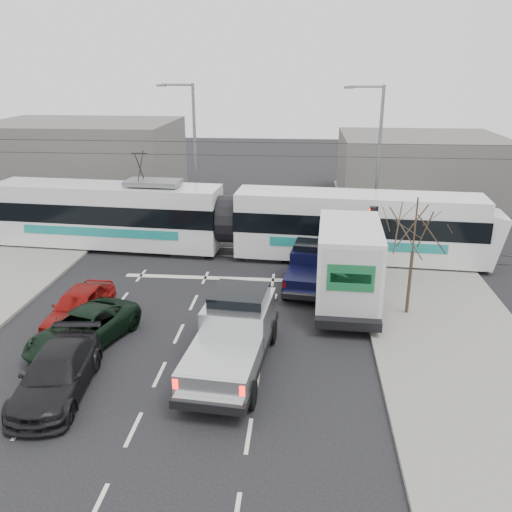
# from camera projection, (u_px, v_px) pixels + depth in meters

# --- Properties ---
(ground) EXTENTS (120.00, 120.00, 0.00)m
(ground) POSITION_uv_depth(u_px,v_px,m) (221.00, 335.00, 21.38)
(ground) COLOR black
(ground) RESTS_ON ground
(sidewalk_right) EXTENTS (6.00, 60.00, 0.15)m
(sidewalk_right) POSITION_uv_depth(u_px,v_px,m) (455.00, 343.00, 20.61)
(sidewalk_right) COLOR gray
(sidewalk_right) RESTS_ON ground
(rails) EXTENTS (60.00, 1.60, 0.03)m
(rails) POSITION_uv_depth(u_px,v_px,m) (247.00, 252.00, 30.76)
(rails) COLOR #33302D
(rails) RESTS_ON ground
(building_left) EXTENTS (14.00, 10.00, 6.00)m
(building_left) POSITION_uv_depth(u_px,v_px,m) (84.00, 161.00, 42.18)
(building_left) COLOR #625D59
(building_left) RESTS_ON ground
(building_right) EXTENTS (12.00, 10.00, 5.00)m
(building_right) POSITION_uv_depth(u_px,v_px,m) (419.00, 168.00, 42.08)
(building_right) COLOR #625D59
(building_right) RESTS_ON ground
(bare_tree) EXTENTS (2.40, 2.40, 5.00)m
(bare_tree) POSITION_uv_depth(u_px,v_px,m) (415.00, 230.00, 21.83)
(bare_tree) COLOR #47382B
(bare_tree) RESTS_ON ground
(traffic_signal) EXTENTS (0.44, 0.44, 3.60)m
(traffic_signal) POSITION_uv_depth(u_px,v_px,m) (373.00, 227.00, 26.03)
(traffic_signal) COLOR black
(traffic_signal) RESTS_ON ground
(street_lamp_near) EXTENTS (2.38, 0.25, 9.00)m
(street_lamp_near) POSITION_uv_depth(u_px,v_px,m) (376.00, 153.00, 32.20)
(street_lamp_near) COLOR slate
(street_lamp_near) RESTS_ON ground
(street_lamp_far) EXTENTS (2.38, 0.25, 9.00)m
(street_lamp_far) POSITION_uv_depth(u_px,v_px,m) (192.00, 146.00, 35.03)
(street_lamp_far) COLOR slate
(street_lamp_far) RESTS_ON ground
(catenary) EXTENTS (60.00, 0.20, 7.00)m
(catenary) POSITION_uv_depth(u_px,v_px,m) (247.00, 185.00, 29.47)
(catenary) COLOR black
(catenary) RESTS_ON ground
(tram) EXTENTS (27.19, 4.72, 5.52)m
(tram) POSITION_uv_depth(u_px,v_px,m) (227.00, 220.00, 29.97)
(tram) COLOR white
(tram) RESTS_ON ground
(silver_pickup) EXTENTS (2.91, 6.90, 2.44)m
(silver_pickup) POSITION_uv_depth(u_px,v_px,m) (235.00, 332.00, 19.06)
(silver_pickup) COLOR black
(silver_pickup) RESTS_ON ground
(box_truck) EXTENTS (2.92, 7.62, 3.75)m
(box_truck) POSITION_uv_depth(u_px,v_px,m) (348.00, 263.00, 23.79)
(box_truck) COLOR black
(box_truck) RESTS_ON ground
(navy_pickup) EXTENTS (2.33, 4.95, 2.01)m
(navy_pickup) POSITION_uv_depth(u_px,v_px,m) (309.00, 266.00, 25.85)
(navy_pickup) COLOR black
(navy_pickup) RESTS_ON ground
(green_car) EXTENTS (3.61, 5.36, 1.36)m
(green_car) POSITION_uv_depth(u_px,v_px,m) (83.00, 329.00, 20.43)
(green_car) COLOR black
(green_car) RESTS_ON ground
(red_car) EXTENTS (1.98, 4.47, 1.49)m
(red_car) POSITION_uv_depth(u_px,v_px,m) (79.00, 306.00, 22.19)
(red_car) COLOR maroon
(red_car) RESTS_ON ground
(dark_car) EXTENTS (2.46, 5.08, 1.43)m
(dark_car) POSITION_uv_depth(u_px,v_px,m) (57.00, 374.00, 17.40)
(dark_car) COLOR black
(dark_car) RESTS_ON ground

